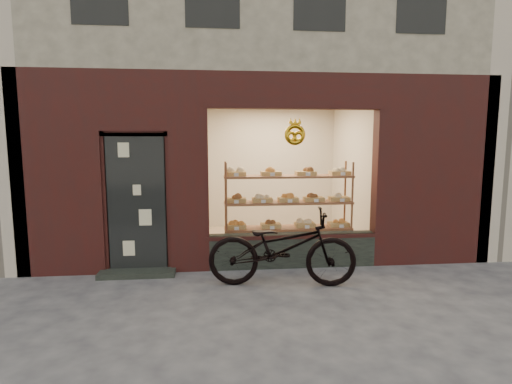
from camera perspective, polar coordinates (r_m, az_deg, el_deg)
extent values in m
plane|color=#3F4047|center=(4.70, 4.62, -18.63)|extent=(90.00, 90.00, 0.00)
cube|color=black|center=(6.64, 5.20, -8.25)|extent=(2.70, 0.25, 0.55)
cube|color=black|center=(6.41, -16.66, -1.56)|extent=(0.90, 0.04, 2.15)
cube|color=black|center=(6.50, -16.58, -11.05)|extent=(1.15, 0.35, 0.08)
torus|color=gold|center=(6.30, 5.58, 8.16)|extent=(0.33, 0.07, 0.33)
cube|color=brown|center=(7.10, 4.53, -9.09)|extent=(2.20, 0.45, 0.04)
cube|color=brown|center=(6.98, 4.57, -5.15)|extent=(2.20, 0.45, 0.03)
cube|color=brown|center=(6.90, 4.60, -1.50)|extent=(2.20, 0.45, 0.04)
cube|color=brown|center=(6.84, 4.64, 2.23)|extent=(2.20, 0.45, 0.04)
cylinder|color=brown|center=(6.62, -4.27, -3.18)|extent=(0.04, 0.04, 1.70)
cylinder|color=brown|center=(7.01, 13.53, -2.78)|extent=(0.04, 0.04, 1.70)
cylinder|color=brown|center=(7.01, -4.35, -2.60)|extent=(0.04, 0.04, 1.70)
cylinder|color=brown|center=(7.37, 12.54, -2.26)|extent=(0.04, 0.04, 1.70)
cube|color=olive|center=(6.87, -2.87, -4.89)|extent=(0.34, 0.24, 0.07)
sphere|color=orange|center=(6.85, -2.87, -4.20)|extent=(0.11, 0.11, 0.11)
cube|color=silver|center=(6.69, -2.79, -5.23)|extent=(0.07, 0.01, 0.05)
cube|color=olive|center=(6.92, 2.12, -4.79)|extent=(0.34, 0.24, 0.07)
sphere|color=brown|center=(6.90, 2.12, -4.10)|extent=(0.11, 0.11, 0.11)
cube|color=silver|center=(6.74, 2.33, -5.12)|extent=(0.08, 0.01, 0.05)
cube|color=olive|center=(7.03, 6.99, -4.66)|extent=(0.34, 0.24, 0.07)
sphere|color=#D0B285|center=(7.01, 7.00, -3.98)|extent=(0.11, 0.11, 0.11)
cube|color=silver|center=(6.85, 7.33, -4.97)|extent=(0.07, 0.01, 0.05)
cube|color=olive|center=(7.18, 11.68, -4.50)|extent=(0.34, 0.24, 0.07)
sphere|color=orange|center=(7.16, 11.69, -3.83)|extent=(0.11, 0.11, 0.11)
cube|color=silver|center=(7.01, 12.13, -4.80)|extent=(0.08, 0.01, 0.05)
cube|color=olive|center=(6.79, -2.89, -1.18)|extent=(0.34, 0.24, 0.07)
sphere|color=brown|center=(6.77, -2.89, -0.47)|extent=(0.11, 0.11, 0.11)
cube|color=silver|center=(6.60, -2.81, -1.41)|extent=(0.07, 0.01, 0.06)
cube|color=olive|center=(6.82, 0.89, -1.12)|extent=(0.34, 0.24, 0.07)
sphere|color=#D0B285|center=(6.81, 0.89, -0.42)|extent=(0.11, 0.11, 0.11)
cube|color=silver|center=(6.64, 1.07, -1.36)|extent=(0.07, 0.01, 0.06)
cube|color=olive|center=(6.89, 4.61, -1.07)|extent=(0.34, 0.24, 0.07)
sphere|color=orange|center=(6.88, 4.62, -0.36)|extent=(0.11, 0.11, 0.11)
cube|color=silver|center=(6.71, 4.89, -1.29)|extent=(0.07, 0.01, 0.06)
cube|color=olive|center=(6.98, 8.25, -1.00)|extent=(0.34, 0.24, 0.07)
sphere|color=brown|center=(6.97, 8.26, -0.31)|extent=(0.11, 0.11, 0.11)
cube|color=silver|center=(6.81, 8.62, -1.23)|extent=(0.07, 0.01, 0.06)
cube|color=olive|center=(7.10, 11.77, -0.94)|extent=(0.34, 0.24, 0.07)
sphere|color=#D0B285|center=(7.09, 11.79, -0.26)|extent=(0.11, 0.11, 0.11)
cube|color=silver|center=(6.93, 12.23, -1.16)|extent=(0.08, 0.01, 0.06)
cube|color=olive|center=(6.74, -2.91, 2.61)|extent=(0.34, 0.24, 0.07)
sphere|color=#D0B285|center=(6.73, -2.92, 3.33)|extent=(0.11, 0.11, 0.11)
cube|color=silver|center=(6.55, -2.84, 2.48)|extent=(0.07, 0.01, 0.06)
cube|color=olive|center=(6.79, 2.15, 2.65)|extent=(0.34, 0.24, 0.07)
sphere|color=orange|center=(6.78, 2.16, 3.37)|extent=(0.11, 0.11, 0.11)
cube|color=silver|center=(6.61, 2.37, 2.52)|extent=(0.08, 0.01, 0.06)
cube|color=olive|center=(6.90, 7.10, 2.68)|extent=(0.34, 0.24, 0.07)
sphere|color=brown|center=(6.89, 7.11, 3.38)|extent=(0.11, 0.11, 0.11)
cube|color=silver|center=(6.72, 7.45, 2.55)|extent=(0.07, 0.01, 0.06)
cube|color=olive|center=(7.05, 11.87, 2.68)|extent=(0.34, 0.24, 0.07)
sphere|color=#D0B285|center=(7.05, 11.88, 3.37)|extent=(0.11, 0.11, 0.11)
cube|color=silver|center=(6.88, 12.33, 2.55)|extent=(0.08, 0.01, 0.06)
imported|color=black|center=(5.72, 3.73, -7.95)|extent=(2.17, 1.00, 1.10)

